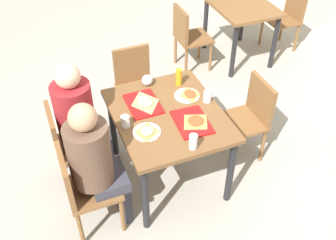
% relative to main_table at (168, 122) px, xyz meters
% --- Properties ---
extents(ground_plane, '(10.00, 10.00, 0.02)m').
position_rel_main_table_xyz_m(ground_plane, '(0.00, 0.00, -0.66)').
color(ground_plane, '#9E998E').
extents(main_table, '(1.05, 0.88, 0.75)m').
position_rel_main_table_xyz_m(main_table, '(0.00, 0.00, 0.00)').
color(main_table, brown).
rests_on(main_table, ground_plane).
extents(chair_near_left, '(0.40, 0.40, 0.83)m').
position_rel_main_table_xyz_m(chair_near_left, '(-0.26, -0.82, -0.17)').
color(chair_near_left, brown).
rests_on(chair_near_left, ground_plane).
extents(chair_near_right, '(0.40, 0.40, 0.83)m').
position_rel_main_table_xyz_m(chair_near_right, '(0.26, -0.82, -0.17)').
color(chair_near_right, brown).
rests_on(chair_near_right, ground_plane).
extents(chair_far_side, '(0.40, 0.40, 0.83)m').
position_rel_main_table_xyz_m(chair_far_side, '(0.00, 0.82, -0.17)').
color(chair_far_side, brown).
rests_on(chair_far_side, ground_plane).
extents(chair_left_end, '(0.40, 0.40, 0.83)m').
position_rel_main_table_xyz_m(chair_left_end, '(-0.91, 0.00, -0.17)').
color(chair_left_end, brown).
rests_on(chair_left_end, ground_plane).
extents(person_in_red, '(0.32, 0.42, 1.24)m').
position_rel_main_table_xyz_m(person_in_red, '(-0.26, -0.68, 0.08)').
color(person_in_red, '#383842').
rests_on(person_in_red, ground_plane).
extents(person_in_brown_jacket, '(0.32, 0.42, 1.24)m').
position_rel_main_table_xyz_m(person_in_brown_jacket, '(0.26, -0.68, 0.08)').
color(person_in_brown_jacket, '#383842').
rests_on(person_in_brown_jacket, ground_plane).
extents(tray_red_near, '(0.36, 0.26, 0.02)m').
position_rel_main_table_xyz_m(tray_red_near, '(-0.18, -0.15, 0.11)').
color(tray_red_near, '#B21414').
rests_on(tray_red_near, main_table).
extents(tray_red_far, '(0.38, 0.28, 0.02)m').
position_rel_main_table_xyz_m(tray_red_far, '(0.18, 0.13, 0.11)').
color(tray_red_far, '#B21414').
rests_on(tray_red_far, main_table).
extents(paper_plate_center, '(0.22, 0.22, 0.01)m').
position_rel_main_table_xyz_m(paper_plate_center, '(-0.16, 0.24, 0.11)').
color(paper_plate_center, white).
rests_on(paper_plate_center, main_table).
extents(paper_plate_near_edge, '(0.22, 0.22, 0.01)m').
position_rel_main_table_xyz_m(paper_plate_near_edge, '(0.16, -0.24, 0.11)').
color(paper_plate_near_edge, white).
rests_on(paper_plate_near_edge, main_table).
extents(pizza_slice_a, '(0.24, 0.18, 0.02)m').
position_rel_main_table_xyz_m(pizza_slice_a, '(-0.18, -0.13, 0.13)').
color(pizza_slice_a, '#DBAD60').
rests_on(pizza_slice_a, tray_red_near).
extents(pizza_slice_b, '(0.24, 0.24, 0.02)m').
position_rel_main_table_xyz_m(pizza_slice_b, '(0.20, 0.16, 0.13)').
color(pizza_slice_b, '#C68C47').
rests_on(pizza_slice_b, tray_red_far).
extents(pizza_slice_c, '(0.20, 0.17, 0.02)m').
position_rel_main_table_xyz_m(pizza_slice_c, '(-0.15, 0.27, 0.12)').
color(pizza_slice_c, '#C68C47').
rests_on(pizza_slice_c, paper_plate_center).
extents(pizza_slice_d, '(0.21, 0.20, 0.02)m').
position_rel_main_table_xyz_m(pizza_slice_d, '(0.16, -0.24, 0.12)').
color(pizza_slice_d, '#C68C47').
rests_on(pizza_slice_d, paper_plate_near_edge).
extents(plastic_cup_a, '(0.07, 0.07, 0.10)m').
position_rel_main_table_xyz_m(plastic_cup_a, '(-0.03, 0.37, 0.15)').
color(plastic_cup_a, white).
rests_on(plastic_cup_a, main_table).
extents(plastic_cup_b, '(0.07, 0.07, 0.10)m').
position_rel_main_table_xyz_m(plastic_cup_b, '(0.03, -0.37, 0.15)').
color(plastic_cup_b, white).
rests_on(plastic_cup_b, main_table).
extents(soda_can, '(0.07, 0.07, 0.12)m').
position_rel_main_table_xyz_m(soda_can, '(0.45, 0.02, 0.16)').
color(soda_can, '#B7BCC6').
rests_on(soda_can, main_table).
extents(condiment_bottle, '(0.06, 0.06, 0.16)m').
position_rel_main_table_xyz_m(condiment_bottle, '(-0.34, 0.24, 0.18)').
color(condiment_bottle, orange).
rests_on(condiment_bottle, main_table).
extents(foil_bundle, '(0.10, 0.10, 0.10)m').
position_rel_main_table_xyz_m(foil_bundle, '(-0.45, -0.02, 0.15)').
color(foil_bundle, silver).
rests_on(foil_bundle, main_table).
extents(background_table, '(0.90, 0.70, 0.75)m').
position_rel_main_table_xyz_m(background_table, '(-1.62, 1.65, -0.03)').
color(background_table, brown).
rests_on(background_table, ground_plane).
extents(background_chair_near, '(0.40, 0.40, 0.83)m').
position_rel_main_table_xyz_m(background_chair_near, '(-1.62, 0.91, -0.17)').
color(background_chair_near, brown).
rests_on(background_chair_near, ground_plane).
extents(background_chair_far, '(0.40, 0.40, 0.83)m').
position_rel_main_table_xyz_m(background_chair_far, '(-1.62, 2.38, -0.17)').
color(background_chair_far, brown).
rests_on(background_chair_far, ground_plane).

